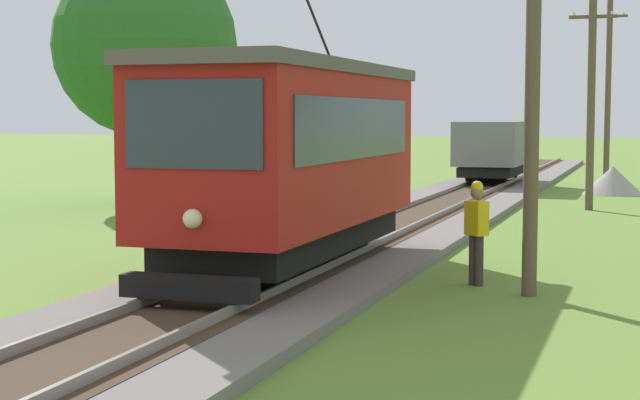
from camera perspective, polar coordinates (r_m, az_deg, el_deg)
name	(u,v)px	position (r m, az deg, el deg)	size (l,w,h in m)	color
red_tram	(290,155)	(18.09, -1.67, 2.53)	(2.60, 8.54, 4.79)	maroon
freight_car	(493,148)	(41.29, 9.59, 2.85)	(2.40, 5.20, 2.31)	slate
utility_pole_near_tram	(533,57)	(16.60, 11.77, 7.82)	(1.40, 0.25, 7.43)	brown
utility_pole_mid	(591,98)	(32.00, 14.86, 5.52)	(1.40, 0.40, 6.62)	brown
utility_pole_far	(608,88)	(43.30, 15.74, 6.04)	(1.40, 0.57, 7.79)	brown
gravel_pile	(613,180)	(38.62, 15.98, 1.06)	(2.19, 2.19, 1.04)	#9E998E
second_worker	(477,228)	(17.57, 8.71, -1.54)	(0.44, 0.43, 1.78)	#38332D
tree_right_far	(145,45)	(33.55, -9.71, 8.51)	(5.91, 5.91, 8.09)	#4C3823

